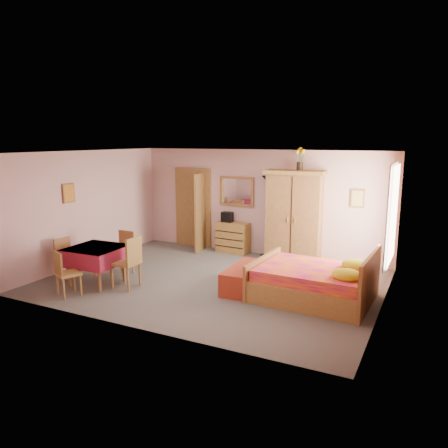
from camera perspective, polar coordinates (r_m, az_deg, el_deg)
The scene contains 23 objects.
floor at distance 8.97m, azimuth -1.44°, elevation -7.50°, with size 6.50×6.50×0.00m, color #69625C.
ceiling at distance 8.51m, azimuth -1.53°, elevation 9.33°, with size 6.50×6.50×0.00m, color brown.
wall_back at distance 10.89m, azimuth 4.72°, elevation 2.82°, with size 6.50×0.10×2.60m, color #D59F9A.
wall_front at distance 6.59m, azimuth -11.75°, elevation -2.84°, with size 6.50×0.10×2.60m, color #D59F9A.
wall_left at distance 10.55m, azimuth -17.28°, elevation 2.09°, with size 0.10×5.00×2.60m, color #D59F9A.
wall_right at distance 7.70m, azimuth 20.40°, elevation -1.31°, with size 0.10×5.00×2.60m, color #D59F9A.
doorway at distance 11.73m, azimuth -4.01°, elevation 2.07°, with size 1.06×0.12×2.15m, color #9E6B35.
window at distance 8.85m, azimuth 21.09°, elevation 1.18°, with size 0.08×1.40×1.95m, color white.
picture_left at distance 10.06m, azimuth -19.64°, elevation 3.82°, with size 0.04×0.32×0.42m, color orange.
picture_back at distance 10.19m, azimuth 17.04°, elevation 3.22°, with size 0.30×0.04×0.40m, color #D8BF59.
chest_of_drawers at distance 11.09m, azimuth 1.17°, elevation -1.79°, with size 0.82×0.41×0.77m, color #A67838.
wall_mirror at distance 11.08m, azimuth 1.66°, elevation 4.30°, with size 0.95×0.05×0.75m, color silver.
stereo at distance 11.09m, azimuth 0.42°, elevation 0.92°, with size 0.27×0.20×0.26m, color black.
floor_lamp at distance 10.67m, azimuth 5.51°, elevation 0.97°, with size 0.25×0.25×1.99m, color black.
wardrobe at distance 10.33m, azimuth 9.17°, elevation 1.00°, with size 1.37×0.71×2.15m, color brown.
sunflower_vase at distance 10.25m, azimuth 9.89°, elevation 8.40°, with size 0.21×0.21×0.52m, color yellow.
bed at distance 8.07m, azimuth 11.58°, elevation -6.31°, with size 2.07×1.63×0.96m, color #C41365.
bench at distance 8.51m, azimuth 2.58°, elevation -7.00°, with size 0.49×1.32×0.44m, color maroon.
dining_table at distance 9.09m, azimuth -16.28°, elevation -5.22°, with size 1.03×1.03×0.75m, color maroon.
chair_south at distance 8.58m, azimuth -19.66°, elevation -6.05°, with size 0.39×0.39×0.86m, color #AE7B3A.
chair_north at distance 9.60m, azimuth -13.28°, elevation -3.72°, with size 0.41×0.41×0.91m, color #A57738.
chair_west at distance 9.62m, azimuth -19.70°, elevation -4.29°, with size 0.38×0.38×0.84m, color #935D31.
chair_east at distance 8.68m, azimuth -12.75°, elevation -4.89°, with size 0.46×0.46×1.02m, color #A16D36.
Camera 1 is at (4.00, -7.50, 2.86)m, focal length 35.00 mm.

